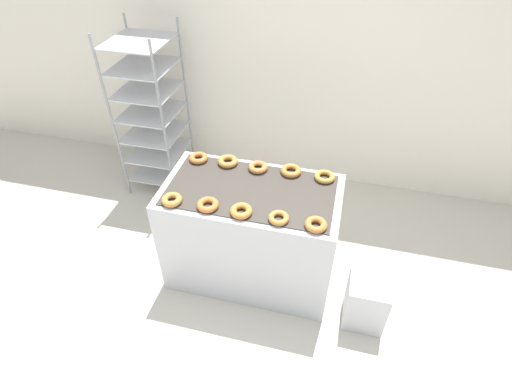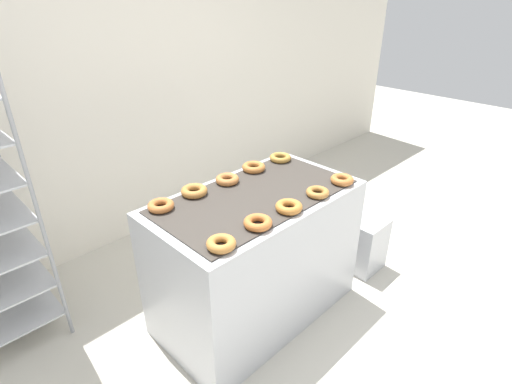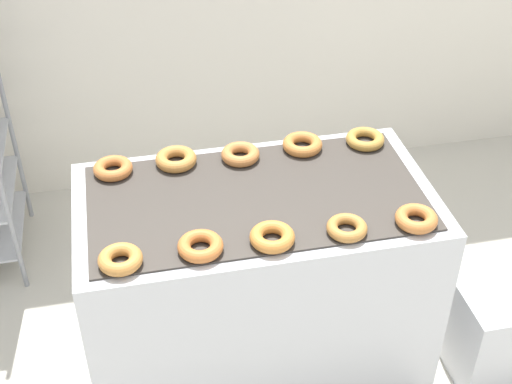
{
  "view_description": "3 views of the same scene",
  "coord_description": "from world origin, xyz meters",
  "px_view_note": "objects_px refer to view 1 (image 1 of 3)",
  "views": [
    {
      "loc": [
        0.58,
        -1.55,
        2.76
      ],
      "look_at": [
        0.0,
        0.76,
        0.77
      ],
      "focal_mm": 28.0,
      "sensor_mm": 36.0,
      "label": 1
    },
    {
      "loc": [
        -1.5,
        -0.89,
        2.03
      ],
      "look_at": [
        0.0,
        0.61,
        0.93
      ],
      "focal_mm": 28.0,
      "sensor_mm": 36.0,
      "label": 2
    },
    {
      "loc": [
        -0.43,
        -1.41,
        2.47
      ],
      "look_at": [
        0.0,
        0.61,
        0.93
      ],
      "focal_mm": 50.0,
      "sensor_mm": 36.0,
      "label": 3
    }
  ],
  "objects_px": {
    "donut_far_left": "(228,161)",
    "donut_far_right": "(291,171)",
    "donut_near_leftmost": "(172,200)",
    "donut_far_leftmost": "(199,158)",
    "baking_rack_cart": "(151,112)",
    "donut_far_rightmost": "(325,177)",
    "donut_near_right": "(279,218)",
    "glaze_bin": "(366,300)",
    "fryer_machine": "(251,234)",
    "donut_near_left": "(208,205)",
    "donut_near_center": "(241,211)",
    "donut_near_rightmost": "(316,225)",
    "donut_far_center": "(258,167)"
  },
  "relations": [
    {
      "from": "fryer_machine",
      "to": "donut_far_left",
      "type": "distance_m",
      "value": 0.61
    },
    {
      "from": "fryer_machine",
      "to": "donut_far_center",
      "type": "xyz_separation_m",
      "value": [
        -0.01,
        0.25,
        0.48
      ]
    },
    {
      "from": "donut_near_right",
      "to": "donut_near_rightmost",
      "type": "height_order",
      "value": "donut_near_rightmost"
    },
    {
      "from": "fryer_machine",
      "to": "donut_far_rightmost",
      "type": "bearing_deg",
      "value": 27.16
    },
    {
      "from": "donut_near_center",
      "to": "donut_near_rightmost",
      "type": "relative_size",
      "value": 1.03
    },
    {
      "from": "donut_near_rightmost",
      "to": "donut_far_left",
      "type": "distance_m",
      "value": 0.93
    },
    {
      "from": "donut_near_leftmost",
      "to": "donut_far_rightmost",
      "type": "height_order",
      "value": "donut_near_leftmost"
    },
    {
      "from": "glaze_bin",
      "to": "donut_near_left",
      "type": "distance_m",
      "value": 1.39
    },
    {
      "from": "glaze_bin",
      "to": "donut_near_left",
      "type": "bearing_deg",
      "value": -179.27
    },
    {
      "from": "donut_far_rightmost",
      "to": "fryer_machine",
      "type": "bearing_deg",
      "value": -152.84
    },
    {
      "from": "donut_near_center",
      "to": "donut_far_center",
      "type": "distance_m",
      "value": 0.51
    },
    {
      "from": "donut_near_left",
      "to": "donut_far_right",
      "type": "bearing_deg",
      "value": 47.21
    },
    {
      "from": "baking_rack_cart",
      "to": "donut_far_leftmost",
      "type": "bearing_deg",
      "value": -43.56
    },
    {
      "from": "donut_near_leftmost",
      "to": "donut_far_center",
      "type": "bearing_deg",
      "value": 46.48
    },
    {
      "from": "baking_rack_cart",
      "to": "donut_near_center",
      "type": "distance_m",
      "value": 1.78
    },
    {
      "from": "donut_near_left",
      "to": "donut_near_right",
      "type": "relative_size",
      "value": 1.09
    },
    {
      "from": "donut_near_center",
      "to": "donut_far_right",
      "type": "bearing_deg",
      "value": 64.99
    },
    {
      "from": "donut_near_right",
      "to": "donut_far_right",
      "type": "xyz_separation_m",
      "value": [
        -0.01,
        0.53,
        0.0
      ]
    },
    {
      "from": "baking_rack_cart",
      "to": "donut_far_center",
      "type": "height_order",
      "value": "baking_rack_cart"
    },
    {
      "from": "fryer_machine",
      "to": "donut_near_leftmost",
      "type": "relative_size",
      "value": 9.08
    },
    {
      "from": "donut_near_leftmost",
      "to": "donut_near_rightmost",
      "type": "distance_m",
      "value": 1.01
    },
    {
      "from": "baking_rack_cart",
      "to": "donut_far_center",
      "type": "relative_size",
      "value": 11.2
    },
    {
      "from": "donut_far_leftmost",
      "to": "donut_near_rightmost",
      "type": "bearing_deg",
      "value": -27.55
    },
    {
      "from": "fryer_machine",
      "to": "donut_near_leftmost",
      "type": "bearing_deg",
      "value": -151.95
    },
    {
      "from": "fryer_machine",
      "to": "donut_far_left",
      "type": "height_order",
      "value": "donut_far_left"
    },
    {
      "from": "donut_near_right",
      "to": "donut_far_right",
      "type": "distance_m",
      "value": 0.53
    },
    {
      "from": "donut_near_left",
      "to": "donut_far_right",
      "type": "xyz_separation_m",
      "value": [
        0.49,
        0.53,
        0.0
      ]
    },
    {
      "from": "fryer_machine",
      "to": "donut_near_center",
      "type": "distance_m",
      "value": 0.55
    },
    {
      "from": "donut_far_leftmost",
      "to": "donut_far_rightmost",
      "type": "distance_m",
      "value": 1.0
    },
    {
      "from": "donut_far_left",
      "to": "donut_far_right",
      "type": "height_order",
      "value": "donut_far_left"
    },
    {
      "from": "fryer_machine",
      "to": "donut_far_left",
      "type": "relative_size",
      "value": 8.27
    },
    {
      "from": "donut_near_center",
      "to": "donut_near_rightmost",
      "type": "height_order",
      "value": "same"
    },
    {
      "from": "baking_rack_cart",
      "to": "donut_near_leftmost",
      "type": "distance_m",
      "value": 1.48
    },
    {
      "from": "donut_near_right",
      "to": "donut_far_leftmost",
      "type": "relative_size",
      "value": 0.94
    },
    {
      "from": "donut_near_center",
      "to": "glaze_bin",
      "type": "bearing_deg",
      "value": 1.18
    },
    {
      "from": "fryer_machine",
      "to": "donut_far_left",
      "type": "bearing_deg",
      "value": 133.95
    },
    {
      "from": "fryer_machine",
      "to": "donut_near_center",
      "type": "relative_size",
      "value": 8.63
    },
    {
      "from": "baking_rack_cart",
      "to": "donut_far_rightmost",
      "type": "distance_m",
      "value": 1.92
    },
    {
      "from": "donut_near_leftmost",
      "to": "donut_far_leftmost",
      "type": "xyz_separation_m",
      "value": [
        0.0,
        0.52,
        -0.0
      ]
    },
    {
      "from": "donut_near_right",
      "to": "donut_far_right",
      "type": "relative_size",
      "value": 0.88
    },
    {
      "from": "donut_near_leftmost",
      "to": "donut_near_center",
      "type": "distance_m",
      "value": 0.5
    },
    {
      "from": "donut_far_center",
      "to": "donut_near_center",
      "type": "bearing_deg",
      "value": -89.15
    },
    {
      "from": "donut_far_left",
      "to": "fryer_machine",
      "type": "bearing_deg",
      "value": -46.05
    },
    {
      "from": "donut_far_leftmost",
      "to": "donut_far_left",
      "type": "height_order",
      "value": "donut_far_left"
    },
    {
      "from": "donut_near_leftmost",
      "to": "donut_near_center",
      "type": "relative_size",
      "value": 0.95
    },
    {
      "from": "donut_near_center",
      "to": "donut_far_leftmost",
      "type": "xyz_separation_m",
      "value": [
        -0.5,
        0.52,
        -0.0
      ]
    },
    {
      "from": "donut_near_leftmost",
      "to": "donut_near_center",
      "type": "bearing_deg",
      "value": 0.82
    },
    {
      "from": "baking_rack_cart",
      "to": "donut_near_right",
      "type": "bearing_deg",
      "value": -39.34
    },
    {
      "from": "glaze_bin",
      "to": "donut_far_right",
      "type": "relative_size",
      "value": 2.74
    },
    {
      "from": "glaze_bin",
      "to": "donut_far_leftmost",
      "type": "distance_m",
      "value": 1.69
    }
  ]
}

